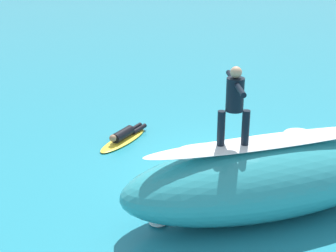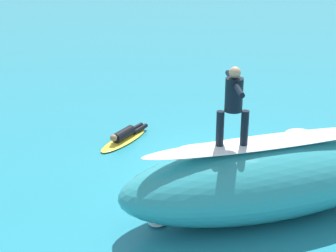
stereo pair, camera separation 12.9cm
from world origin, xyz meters
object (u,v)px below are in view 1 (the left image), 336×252
Objects in this scene: surfboard_paddling at (123,140)px; surfer_paddling at (125,133)px; surfer_riding at (235,101)px; surfboard_riding at (232,147)px.

surfer_paddling is (-0.08, -0.10, 0.17)m from surfboard_paddling.
surfboard_paddling is (1.85, -4.72, -2.68)m from surfer_riding.
surfer_riding is 0.78× the size of surfboard_paddling.
surfboard_paddling is at bearing -0.00° from surfer_paddling.
surfboard_paddling is 1.48× the size of surfer_paddling.
surfer_paddling is at bearing -63.52° from surfer_riding.
surfer_paddling is (1.77, -4.82, -1.50)m from surfboard_riding.
surfer_riding reaches higher than surfboard_paddling.
surfboard_riding reaches higher than surfboard_paddling.
surfboard_riding is 5.33m from surfboard_paddling.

